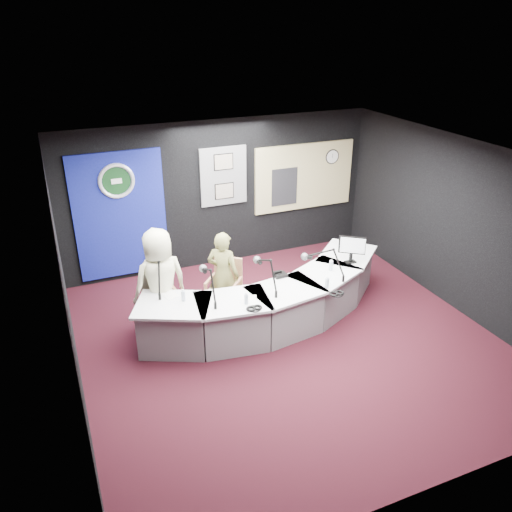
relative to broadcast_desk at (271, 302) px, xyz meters
name	(u,v)px	position (x,y,z in m)	size (l,w,h in m)	color
ground	(288,340)	(0.05, -0.55, -0.38)	(6.00, 6.00, 0.00)	black
ceiling	(294,159)	(0.05, -0.55, 2.42)	(6.00, 6.00, 0.02)	silver
wall_back	(221,194)	(0.05, 2.45, 1.02)	(6.00, 0.02, 2.80)	black
wall_front	(436,386)	(0.05, -3.55, 1.02)	(6.00, 0.02, 2.80)	black
wall_left	(67,298)	(-2.95, -0.55, 1.02)	(0.02, 6.00, 2.80)	black
wall_right	(458,226)	(3.05, -0.55, 1.02)	(0.02, 6.00, 2.80)	black
broadcast_desk	(271,302)	(0.00, 0.00, 0.00)	(4.50, 1.90, 0.75)	silver
backdrop_panel	(120,216)	(-1.85, 2.42, 0.88)	(1.60, 0.05, 2.30)	navy
agency_seal	(116,181)	(-1.85, 2.38, 1.52)	(0.63, 0.63, 0.07)	silver
seal_center	(116,181)	(-1.85, 2.38, 1.52)	(0.48, 0.48, 0.01)	#0E3414
pinboard	(224,176)	(0.10, 2.42, 1.38)	(0.90, 0.04, 1.10)	slate
framed_photo_upper	(224,162)	(0.10, 2.39, 1.65)	(0.34, 0.02, 0.27)	gray
framed_photo_lower	(224,191)	(0.10, 2.39, 1.09)	(0.34, 0.02, 0.27)	gray
booth_window_frame	(304,177)	(1.80, 2.42, 1.18)	(2.12, 0.06, 1.32)	tan
booth_glow	(304,177)	(1.80, 2.41, 1.18)	(2.00, 0.02, 1.20)	beige
equipment_rack	(284,187)	(1.35, 2.39, 1.03)	(0.55, 0.02, 0.75)	black
wall_clock	(332,157)	(2.40, 2.39, 1.52)	(0.28, 0.28, 0.01)	white
armchair_left	(162,306)	(-1.62, 0.44, 0.07)	(0.50, 0.50, 0.89)	#A06A49
armchair_right	(224,290)	(-0.61, 0.51, 0.09)	(0.52, 0.52, 0.93)	#A06A49
draped_jacket	(158,288)	(-1.63, 0.69, 0.24)	(0.50, 0.10, 0.70)	gray
person_man	(160,282)	(-1.62, 0.44, 0.47)	(0.83, 0.54, 1.70)	beige
person_woman	(223,275)	(-0.61, 0.51, 0.36)	(0.54, 0.35, 1.47)	olive
computer_monitor	(352,245)	(1.49, 0.10, 0.70)	(0.43, 0.03, 0.29)	black
desk_phone	(280,275)	(0.20, 0.10, 0.40)	(0.20, 0.16, 0.05)	black
headphones_near	(337,293)	(0.72, -0.75, 0.39)	(0.21, 0.21, 0.04)	black
headphones_far	(254,308)	(-0.56, -0.67, 0.39)	(0.21, 0.21, 0.03)	black
paper_stack	(169,295)	(-1.56, 0.19, 0.38)	(0.19, 0.27, 0.00)	white
notepad	(249,300)	(-0.54, -0.41, 0.38)	(0.21, 0.30, 0.00)	white
boom_mic_a	(161,271)	(-1.61, 0.40, 0.68)	(0.34, 0.70, 0.60)	black
boom_mic_b	(209,280)	(-1.04, -0.13, 0.68)	(0.16, 0.74, 0.60)	black
boom_mic_c	(266,270)	(-0.16, -0.17, 0.68)	(0.16, 0.74, 0.60)	black
boom_mic_d	(324,262)	(0.78, -0.24, 0.68)	(0.60, 0.52, 0.60)	black
water_bottles	(267,286)	(-0.18, -0.27, 0.46)	(2.51, 0.55, 0.18)	silver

